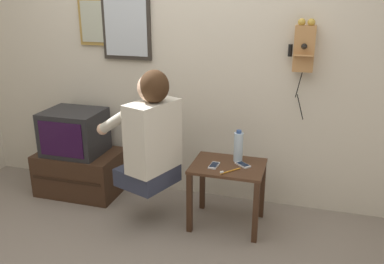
{
  "coord_description": "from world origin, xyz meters",
  "views": [
    {
      "loc": [
        1.03,
        -2.14,
        1.74
      ],
      "look_at": [
        0.22,
        0.6,
        0.76
      ],
      "focal_mm": 38.0,
      "sensor_mm": 36.0,
      "label": 1
    }
  ],
  "objects_px": {
    "wall_phone_antique": "(304,47)",
    "cell_phone_held": "(214,165)",
    "television": "(74,132)",
    "wall_mirror": "(126,20)",
    "cell_phone_spare": "(243,165)",
    "water_bottle": "(238,147)",
    "framed_picture": "(97,22)",
    "person": "(151,134)",
    "toothbrush": "(229,171)"
  },
  "relations": [
    {
      "from": "television",
      "to": "wall_phone_antique",
      "type": "distance_m",
      "value": 2.06
    },
    {
      "from": "television",
      "to": "wall_mirror",
      "type": "distance_m",
      "value": 1.07
    },
    {
      "from": "cell_phone_held",
      "to": "cell_phone_spare",
      "type": "xyz_separation_m",
      "value": [
        0.21,
        0.07,
        0.0
      ]
    },
    {
      "from": "television",
      "to": "framed_picture",
      "type": "xyz_separation_m",
      "value": [
        0.15,
        0.27,
        0.93
      ]
    },
    {
      "from": "cell_phone_spare",
      "to": "toothbrush",
      "type": "relative_size",
      "value": 0.91
    },
    {
      "from": "framed_picture",
      "to": "person",
      "type": "bearing_deg",
      "value": -39.42
    },
    {
      "from": "person",
      "to": "wall_mirror",
      "type": "height_order",
      "value": "wall_mirror"
    },
    {
      "from": "wall_mirror",
      "to": "cell_phone_held",
      "type": "height_order",
      "value": "wall_mirror"
    },
    {
      "from": "television",
      "to": "wall_phone_antique",
      "type": "xyz_separation_m",
      "value": [
        1.89,
        0.23,
        0.78
      ]
    },
    {
      "from": "water_bottle",
      "to": "wall_mirror",
      "type": "bearing_deg",
      "value": 162.28
    },
    {
      "from": "cell_phone_spare",
      "to": "television",
      "type": "bearing_deg",
      "value": 125.25
    },
    {
      "from": "cell_phone_spare",
      "to": "wall_phone_antique",
      "type": "bearing_deg",
      "value": -4.1
    },
    {
      "from": "wall_mirror",
      "to": "water_bottle",
      "type": "bearing_deg",
      "value": -17.72
    },
    {
      "from": "person",
      "to": "wall_mirror",
      "type": "relative_size",
      "value": 1.38
    },
    {
      "from": "wall_mirror",
      "to": "water_bottle",
      "type": "height_order",
      "value": "wall_mirror"
    },
    {
      "from": "framed_picture",
      "to": "toothbrush",
      "type": "relative_size",
      "value": 2.72
    },
    {
      "from": "wall_phone_antique",
      "to": "cell_phone_held",
      "type": "height_order",
      "value": "wall_phone_antique"
    },
    {
      "from": "television",
      "to": "toothbrush",
      "type": "bearing_deg",
      "value": -11.32
    },
    {
      "from": "water_bottle",
      "to": "cell_phone_spare",
      "type": "bearing_deg",
      "value": -54.95
    },
    {
      "from": "wall_phone_antique",
      "to": "framed_picture",
      "type": "distance_m",
      "value": 1.75
    },
    {
      "from": "water_bottle",
      "to": "person",
      "type": "bearing_deg",
      "value": -159.12
    },
    {
      "from": "cell_phone_spare",
      "to": "toothbrush",
      "type": "bearing_deg",
      "value": -166.89
    },
    {
      "from": "wall_phone_antique",
      "to": "person",
      "type": "bearing_deg",
      "value": -152.92
    },
    {
      "from": "person",
      "to": "toothbrush",
      "type": "height_order",
      "value": "person"
    },
    {
      "from": "television",
      "to": "wall_mirror",
      "type": "height_order",
      "value": "wall_mirror"
    },
    {
      "from": "cell_phone_spare",
      "to": "water_bottle",
      "type": "xyz_separation_m",
      "value": [
        -0.05,
        0.07,
        0.11
      ]
    },
    {
      "from": "person",
      "to": "toothbrush",
      "type": "xyz_separation_m",
      "value": [
        0.6,
        0.01,
        -0.23
      ]
    },
    {
      "from": "television",
      "to": "cell_phone_spare",
      "type": "bearing_deg",
      "value": -5.3
    },
    {
      "from": "wall_phone_antique",
      "to": "water_bottle",
      "type": "bearing_deg",
      "value": -144.78
    },
    {
      "from": "cell_phone_held",
      "to": "framed_picture",
      "type": "bearing_deg",
      "value": 161.18
    },
    {
      "from": "television",
      "to": "cell_phone_held",
      "type": "bearing_deg",
      "value": -9.29
    },
    {
      "from": "wall_phone_antique",
      "to": "cell_phone_spare",
      "type": "bearing_deg",
      "value": -134.65
    },
    {
      "from": "wall_phone_antique",
      "to": "framed_picture",
      "type": "relative_size",
      "value": 1.9
    },
    {
      "from": "cell_phone_spare",
      "to": "water_bottle",
      "type": "height_order",
      "value": "water_bottle"
    },
    {
      "from": "framed_picture",
      "to": "cell_phone_held",
      "type": "bearing_deg",
      "value": -22.6
    },
    {
      "from": "person",
      "to": "water_bottle",
      "type": "distance_m",
      "value": 0.68
    },
    {
      "from": "framed_picture",
      "to": "water_bottle",
      "type": "height_order",
      "value": "framed_picture"
    },
    {
      "from": "person",
      "to": "wall_phone_antique",
      "type": "height_order",
      "value": "wall_phone_antique"
    },
    {
      "from": "toothbrush",
      "to": "water_bottle",
      "type": "bearing_deg",
      "value": -56.55
    },
    {
      "from": "wall_phone_antique",
      "to": "cell_phone_spare",
      "type": "xyz_separation_m",
      "value": [
        -0.36,
        -0.37,
        -0.84
      ]
    },
    {
      "from": "person",
      "to": "cell_phone_spare",
      "type": "height_order",
      "value": "person"
    },
    {
      "from": "person",
      "to": "toothbrush",
      "type": "distance_m",
      "value": 0.64
    },
    {
      "from": "television",
      "to": "water_bottle",
      "type": "distance_m",
      "value": 1.48
    },
    {
      "from": "cell_phone_held",
      "to": "toothbrush",
      "type": "distance_m",
      "value": 0.15
    },
    {
      "from": "wall_mirror",
      "to": "water_bottle",
      "type": "distance_m",
      "value": 1.42
    },
    {
      "from": "wall_phone_antique",
      "to": "toothbrush",
      "type": "distance_m",
      "value": 1.08
    },
    {
      "from": "framed_picture",
      "to": "wall_mirror",
      "type": "relative_size",
      "value": 0.61
    },
    {
      "from": "television",
      "to": "toothbrush",
      "type": "xyz_separation_m",
      "value": [
        1.45,
        -0.29,
        -0.06
      ]
    },
    {
      "from": "person",
      "to": "wall_phone_antique",
      "type": "distance_m",
      "value": 1.32
    },
    {
      "from": "framed_picture",
      "to": "cell_phone_spare",
      "type": "bearing_deg",
      "value": -16.69
    }
  ]
}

